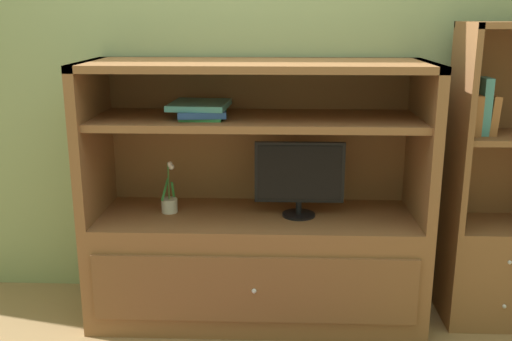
{
  "coord_description": "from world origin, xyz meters",
  "views": [
    {
      "loc": [
        0.1,
        -2.44,
        1.56
      ],
      "look_at": [
        0.0,
        0.35,
        0.81
      ],
      "focal_mm": 40.61,
      "sensor_mm": 36.0,
      "label": 1
    }
  ],
  "objects_px": {
    "potted_plant": "(170,201)",
    "tv_monitor": "(299,176)",
    "media_console": "(256,236)",
    "upright_book_row": "(483,111)",
    "bookshelf_tall": "(497,227)",
    "magazine_stack": "(202,109)"
  },
  "relations": [
    {
      "from": "media_console",
      "to": "tv_monitor",
      "type": "relative_size",
      "value": 3.76
    },
    {
      "from": "tv_monitor",
      "to": "potted_plant",
      "type": "height_order",
      "value": "tv_monitor"
    },
    {
      "from": "media_console",
      "to": "bookshelf_tall",
      "type": "distance_m",
      "value": 1.25
    },
    {
      "from": "potted_plant",
      "to": "upright_book_row",
      "type": "distance_m",
      "value": 1.64
    },
    {
      "from": "tv_monitor",
      "to": "magazine_stack",
      "type": "bearing_deg",
      "value": 178.6
    },
    {
      "from": "tv_monitor",
      "to": "upright_book_row",
      "type": "distance_m",
      "value": 0.95
    },
    {
      "from": "potted_plant",
      "to": "bookshelf_tall",
      "type": "bearing_deg",
      "value": -0.34
    },
    {
      "from": "potted_plant",
      "to": "media_console",
      "type": "bearing_deg",
      "value": -1.8
    },
    {
      "from": "upright_book_row",
      "to": "media_console",
      "type": "bearing_deg",
      "value": 179.68
    },
    {
      "from": "potted_plant",
      "to": "upright_book_row",
      "type": "bearing_deg",
      "value": -0.75
    },
    {
      "from": "potted_plant",
      "to": "magazine_stack",
      "type": "bearing_deg",
      "value": -6.76
    },
    {
      "from": "media_console",
      "to": "bookshelf_tall",
      "type": "xyz_separation_m",
      "value": [
        1.25,
        0.0,
        0.07
      ]
    },
    {
      "from": "media_console",
      "to": "magazine_stack",
      "type": "relative_size",
      "value": 4.85
    },
    {
      "from": "potted_plant",
      "to": "tv_monitor",
      "type": "bearing_deg",
      "value": -2.86
    },
    {
      "from": "potted_plant",
      "to": "bookshelf_tall",
      "type": "distance_m",
      "value": 1.71
    },
    {
      "from": "media_console",
      "to": "potted_plant",
      "type": "xyz_separation_m",
      "value": [
        -0.46,
        0.01,
        0.19
      ]
    },
    {
      "from": "bookshelf_tall",
      "to": "magazine_stack",
      "type": "bearing_deg",
      "value": -179.56
    },
    {
      "from": "media_console",
      "to": "potted_plant",
      "type": "relative_size",
      "value": 6.19
    },
    {
      "from": "tv_monitor",
      "to": "potted_plant",
      "type": "distance_m",
      "value": 0.69
    },
    {
      "from": "magazine_stack",
      "to": "upright_book_row",
      "type": "distance_m",
      "value": 1.38
    },
    {
      "from": "tv_monitor",
      "to": "potted_plant",
      "type": "xyz_separation_m",
      "value": [
        -0.67,
        0.03,
        -0.15
      ]
    },
    {
      "from": "bookshelf_tall",
      "to": "potted_plant",
      "type": "bearing_deg",
      "value": 179.66
    }
  ]
}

